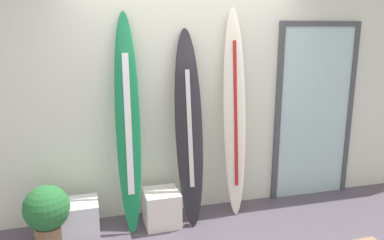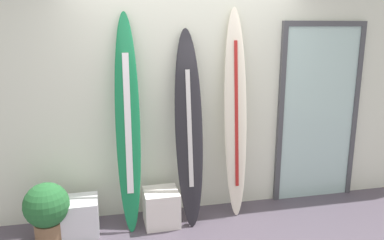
{
  "view_description": "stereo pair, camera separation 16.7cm",
  "coord_description": "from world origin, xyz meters",
  "px_view_note": "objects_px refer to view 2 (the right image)",
  "views": [
    {
      "loc": [
        -1.01,
        -2.78,
        2.04
      ],
      "look_at": [
        -0.01,
        0.95,
        1.12
      ],
      "focal_mm": 35.38,
      "sensor_mm": 36.0,
      "label": 1
    },
    {
      "loc": [
        -0.85,
        -2.82,
        2.04
      ],
      "look_at": [
        -0.01,
        0.95,
        1.12
      ],
      "focal_mm": 35.38,
      "sensor_mm": 36.0,
      "label": 2
    }
  ],
  "objects_px": {
    "surfboard_charcoal": "(189,129)",
    "display_block_center": "(81,217)",
    "surfboard_emerald": "(128,124)",
    "glass_door": "(318,110)",
    "potted_plant": "(47,210)",
    "surfboard_ivory": "(235,116)",
    "display_block_left": "(161,207)"
  },
  "relations": [
    {
      "from": "surfboard_charcoal",
      "to": "display_block_center",
      "type": "relative_size",
      "value": 5.51
    },
    {
      "from": "surfboard_emerald",
      "to": "glass_door",
      "type": "relative_size",
      "value": 1.04
    },
    {
      "from": "surfboard_emerald",
      "to": "surfboard_charcoal",
      "type": "relative_size",
      "value": 1.08
    },
    {
      "from": "surfboard_charcoal",
      "to": "potted_plant",
      "type": "relative_size",
      "value": 3.31
    },
    {
      "from": "surfboard_charcoal",
      "to": "surfboard_emerald",
      "type": "bearing_deg",
      "value": 178.18
    },
    {
      "from": "display_block_center",
      "to": "potted_plant",
      "type": "relative_size",
      "value": 0.6
    },
    {
      "from": "surfboard_charcoal",
      "to": "surfboard_ivory",
      "type": "xyz_separation_m",
      "value": [
        0.54,
        0.08,
        0.11
      ]
    },
    {
      "from": "surfboard_charcoal",
      "to": "surfboard_ivory",
      "type": "relative_size",
      "value": 0.91
    },
    {
      "from": "surfboard_emerald",
      "to": "glass_door",
      "type": "xyz_separation_m",
      "value": [
        2.28,
        0.22,
        -0.01
      ]
    },
    {
      "from": "surfboard_charcoal",
      "to": "glass_door",
      "type": "distance_m",
      "value": 1.67
    },
    {
      "from": "display_block_left",
      "to": "potted_plant",
      "type": "bearing_deg",
      "value": -172.34
    },
    {
      "from": "glass_door",
      "to": "potted_plant",
      "type": "xyz_separation_m",
      "value": [
        -3.09,
        -0.44,
        -0.74
      ]
    },
    {
      "from": "surfboard_ivory",
      "to": "surfboard_emerald",
      "type": "bearing_deg",
      "value": -177.18
    },
    {
      "from": "glass_door",
      "to": "potted_plant",
      "type": "height_order",
      "value": "glass_door"
    },
    {
      "from": "surfboard_charcoal",
      "to": "display_block_center",
      "type": "xyz_separation_m",
      "value": [
        -1.15,
        -0.07,
        -0.84
      ]
    },
    {
      "from": "surfboard_charcoal",
      "to": "potted_plant",
      "type": "distance_m",
      "value": 1.6
    },
    {
      "from": "surfboard_ivory",
      "to": "display_block_left",
      "type": "xyz_separation_m",
      "value": [
        -0.85,
        -0.12,
        -0.94
      ]
    },
    {
      "from": "surfboard_emerald",
      "to": "surfboard_charcoal",
      "type": "xyz_separation_m",
      "value": [
        0.63,
        -0.02,
        -0.09
      ]
    },
    {
      "from": "surfboard_charcoal",
      "to": "potted_plant",
      "type": "height_order",
      "value": "surfboard_charcoal"
    },
    {
      "from": "surfboard_charcoal",
      "to": "display_block_center",
      "type": "distance_m",
      "value": 1.42
    },
    {
      "from": "display_block_left",
      "to": "glass_door",
      "type": "relative_size",
      "value": 0.18
    },
    {
      "from": "display_block_center",
      "to": "potted_plant",
      "type": "xyz_separation_m",
      "value": [
        -0.29,
        -0.12,
        0.17
      ]
    },
    {
      "from": "surfboard_emerald",
      "to": "potted_plant",
      "type": "relative_size",
      "value": 3.57
    },
    {
      "from": "potted_plant",
      "to": "surfboard_emerald",
      "type": "bearing_deg",
      "value": 14.96
    },
    {
      "from": "potted_plant",
      "to": "display_block_center",
      "type": "bearing_deg",
      "value": 22.7
    },
    {
      "from": "surfboard_charcoal",
      "to": "display_block_left",
      "type": "xyz_separation_m",
      "value": [
        -0.32,
        -0.05,
        -0.83
      ]
    },
    {
      "from": "display_block_center",
      "to": "surfboard_emerald",
      "type": "bearing_deg",
      "value": 10.31
    },
    {
      "from": "display_block_left",
      "to": "display_block_center",
      "type": "bearing_deg",
      "value": -178.0
    },
    {
      "from": "display_block_center",
      "to": "glass_door",
      "type": "relative_size",
      "value": 0.18
    },
    {
      "from": "display_block_center",
      "to": "glass_door",
      "type": "height_order",
      "value": "glass_door"
    },
    {
      "from": "display_block_center",
      "to": "glass_door",
      "type": "distance_m",
      "value": 2.96
    },
    {
      "from": "surfboard_charcoal",
      "to": "glass_door",
      "type": "relative_size",
      "value": 0.97
    }
  ]
}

